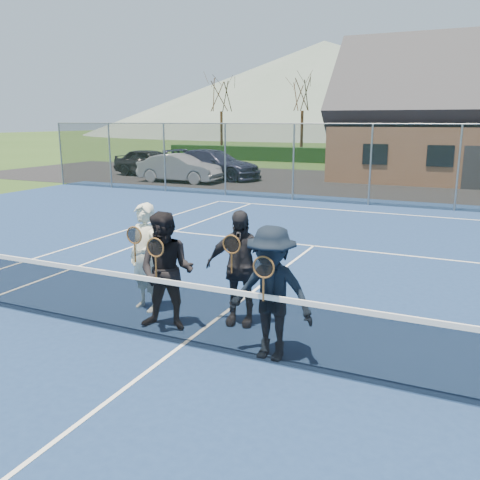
{
  "coord_description": "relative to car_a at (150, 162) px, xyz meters",
  "views": [
    {
      "loc": [
        3.51,
        -5.69,
        3.12
      ],
      "look_at": [
        0.2,
        1.5,
        1.25
      ],
      "focal_mm": 38.0,
      "sensor_mm": 36.0,
      "label": 1
    }
  ],
  "objects": [
    {
      "name": "tree_a",
      "position": [
        -2.6,
        14.22,
        5.01
      ],
      "size": [
        3.2,
        3.2,
        7.77
      ],
      "color": "#372114",
      "rests_on": "ground"
    },
    {
      "name": "car_b",
      "position": [
        3.13,
        -1.96,
        -0.06
      ],
      "size": [
        4.39,
        1.58,
        1.44
      ],
      "primitive_type": "imported",
      "rotation": [
        0.0,
        0.0,
        1.58
      ],
      "color": "gray",
      "rests_on": "ground"
    },
    {
      "name": "player_b",
      "position": [
        12.88,
        -18.32,
        0.14
      ],
      "size": [
        0.99,
        0.85,
        1.8
      ],
      "color": "black",
      "rests_on": "court_surface"
    },
    {
      "name": "player_a",
      "position": [
        12.13,
        -17.8,
        0.14
      ],
      "size": [
        0.75,
        0.6,
        1.8
      ],
      "color": "white",
      "rests_on": "court_surface"
    },
    {
      "name": "car_a",
      "position": [
        0.0,
        0.0,
        0.0
      ],
      "size": [
        4.79,
        2.49,
        1.56
      ],
      "primitive_type": "imported",
      "rotation": [
        0.0,
        0.0,
        1.42
      ],
      "color": "black",
      "rests_on": "ground"
    },
    {
      "name": "hedge_row",
      "position": [
        13.4,
        13.22,
        -0.23
      ],
      "size": [
        40.0,
        1.2,
        1.1
      ],
      "primitive_type": "cube",
      "color": "black",
      "rests_on": "ground"
    },
    {
      "name": "tree_c",
      "position": [
        15.4,
        14.22,
        5.01
      ],
      "size": [
        3.2,
        3.2,
        7.77
      ],
      "color": "#332212",
      "rests_on": "ground"
    },
    {
      "name": "court_surface",
      "position": [
        13.4,
        -18.78,
        -0.77
      ],
      "size": [
        30.0,
        30.0,
        0.02
      ],
      "primitive_type": "cube",
      "color": "navy",
      "rests_on": "ground"
    },
    {
      "name": "tennis_net",
      "position": [
        13.4,
        -18.78,
        -0.24
      ],
      "size": [
        11.68,
        0.08,
        1.1
      ],
      "color": "slate",
      "rests_on": "ground"
    },
    {
      "name": "ground",
      "position": [
        13.4,
        1.22,
        -0.78
      ],
      "size": [
        220.0,
        220.0,
        0.0
      ],
      "primitive_type": "plane",
      "color": "#294619",
      "rests_on": "ground"
    },
    {
      "name": "court_markings",
      "position": [
        13.4,
        -18.78,
        -0.75
      ],
      "size": [
        11.03,
        23.83,
        0.01
      ],
      "color": "white",
      "rests_on": "court_surface"
    },
    {
      "name": "player_d",
      "position": [
        14.66,
        -18.6,
        0.14
      ],
      "size": [
        1.17,
        0.69,
        1.8
      ],
      "color": "black",
      "rests_on": "court_surface"
    },
    {
      "name": "tree_b",
      "position": [
        4.4,
        14.22,
        5.01
      ],
      "size": [
        3.2,
        3.2,
        7.77
      ],
      "color": "#351F13",
      "rests_on": "ground"
    },
    {
      "name": "player_c",
      "position": [
        13.79,
        -17.7,
        0.14
      ],
      "size": [
        1.12,
        0.62,
        1.8
      ],
      "color": "black",
      "rests_on": "court_surface"
    },
    {
      "name": "perimeter_fence",
      "position": [
        13.4,
        -5.28,
        0.75
      ],
      "size": [
        30.07,
        0.07,
        3.02
      ],
      "color": "slate",
      "rests_on": "ground"
    },
    {
      "name": "hill_west",
      "position": [
        -11.6,
        76.22,
        8.22
      ],
      "size": [
        110.0,
        110.0,
        18.0
      ],
      "primitive_type": "cone",
      "color": "#5A6C60",
      "rests_on": "ground"
    },
    {
      "name": "car_c",
      "position": [
        4.01,
        0.09,
        0.01
      ],
      "size": [
        5.61,
        2.65,
        1.58
      ],
      "primitive_type": "imported",
      "rotation": [
        0.0,
        0.0,
        1.49
      ],
      "color": "#1B1E37",
      "rests_on": "ground"
    },
    {
      "name": "tarmac_carpark",
      "position": [
        9.4,
        1.22,
        -0.77
      ],
      "size": [
        40.0,
        12.0,
        0.01
      ],
      "primitive_type": "cube",
      "color": "black",
      "rests_on": "ground"
    }
  ]
}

